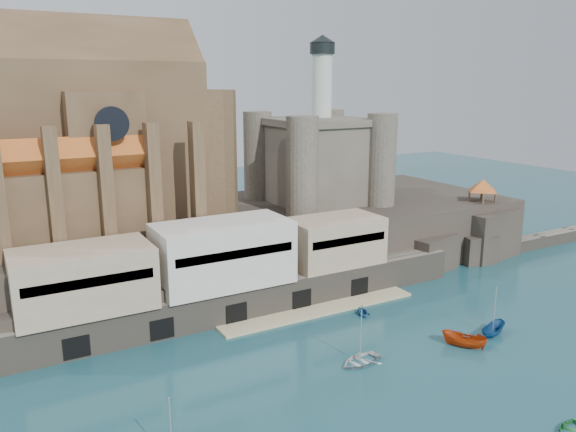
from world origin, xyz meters
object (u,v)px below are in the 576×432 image
Objects in this scene: castle_keep at (318,156)px; boat_2 at (492,335)px; church at (80,146)px; pavilion at (483,187)px.

castle_keep is 44.33m from boat_2.
pavilion is at bearing -13.48° from church.
castle_keep is at bearing 149.82° from pavilion.
pavilion is at bearing -30.18° from castle_keep.
church is 68.65m from pavilion.
castle_keep reaches higher than pavilion.
castle_keep is at bearing -1.11° from church.
church is 9.89× the size of boat_2.
church reaches higher than castle_keep.
castle_keep is 4.58× the size of pavilion.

